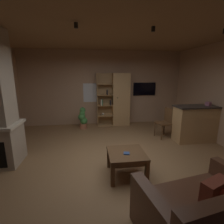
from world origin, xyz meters
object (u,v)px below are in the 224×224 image
at_px(tissue_box, 208,104).
at_px(leather_couch, 206,214).
at_px(bookshelf_cabinet, 119,100).
at_px(wall_mounted_tv, 144,89).
at_px(kitchen_bar_counter, 198,123).
at_px(potted_floor_plant, 83,118).
at_px(coffee_table, 126,157).
at_px(dining_chair, 166,121).
at_px(table_book_0, 127,153).

relative_size(tissue_box, leather_couch, 0.07).
xyz_separation_m(bookshelf_cabinet, wall_mounted_tv, (1.07, 0.21, 0.38)).
xyz_separation_m(kitchen_bar_counter, potted_floor_plant, (-3.41, 1.58, -0.14)).
xyz_separation_m(leather_couch, coffee_table, (-0.67, 1.35, 0.09)).
distance_m(leather_couch, wall_mounted_tv, 5.07).
distance_m(bookshelf_cabinet, dining_chair, 2.00).
xyz_separation_m(kitchen_bar_counter, wall_mounted_tv, (-0.97, 2.12, 0.84)).
xyz_separation_m(dining_chair, potted_floor_plant, (-2.59, 1.17, -0.14)).
height_order(dining_chair, potted_floor_plant, dining_chair).
relative_size(bookshelf_cabinet, tissue_box, 16.53).
bearing_deg(bookshelf_cabinet, leather_couch, -86.97).
relative_size(tissue_box, potted_floor_plant, 0.15).
distance_m(leather_couch, table_book_0, 1.47).
distance_m(table_book_0, potted_floor_plant, 3.19).
height_order(tissue_box, leather_couch, tissue_box).
relative_size(leather_couch, potted_floor_plant, 2.08).
distance_m(dining_chair, potted_floor_plant, 2.85).
xyz_separation_m(bookshelf_cabinet, table_book_0, (-0.43, -3.39, -0.50)).
bearing_deg(bookshelf_cabinet, potted_floor_plant, -166.08).
bearing_deg(wall_mounted_tv, coffee_table, -112.82).
relative_size(leather_couch, dining_chair, 1.77).
relative_size(tissue_box, dining_chair, 0.13).
bearing_deg(bookshelf_cabinet, tissue_box, -40.77).
height_order(bookshelf_cabinet, dining_chair, bookshelf_cabinet).
distance_m(kitchen_bar_counter, coffee_table, 2.84).
xyz_separation_m(leather_couch, wall_mounted_tv, (0.82, 4.89, 1.07)).
relative_size(bookshelf_cabinet, coffee_table, 2.84).
bearing_deg(tissue_box, coffee_table, -152.58).
xyz_separation_m(bookshelf_cabinet, potted_floor_plant, (-1.37, -0.34, -0.60)).
relative_size(potted_floor_plant, wall_mounted_tv, 0.87).
relative_size(leather_couch, wall_mounted_tv, 1.80).
distance_m(tissue_box, coffee_table, 3.10).
xyz_separation_m(table_book_0, potted_floor_plant, (-0.94, 3.05, -0.09)).
xyz_separation_m(bookshelf_cabinet, coffee_table, (-0.42, -3.33, -0.60)).
xyz_separation_m(bookshelf_cabinet, kitchen_bar_counter, (2.04, -1.91, -0.45)).
height_order(kitchen_bar_counter, tissue_box, tissue_box).
xyz_separation_m(tissue_box, coffee_table, (-2.67, -1.39, -0.73)).
xyz_separation_m(leather_couch, dining_chair, (0.98, 3.17, 0.23)).
distance_m(kitchen_bar_counter, table_book_0, 2.87).
height_order(tissue_box, dining_chair, tissue_box).
relative_size(coffee_table, dining_chair, 0.76).
bearing_deg(dining_chair, tissue_box, -22.72).
bearing_deg(potted_floor_plant, bookshelf_cabinet, 13.92).
bearing_deg(leather_couch, tissue_box, 53.78).
height_order(tissue_box, table_book_0, tissue_box).
height_order(leather_couch, potted_floor_plant, leather_couch).
bearing_deg(potted_floor_plant, table_book_0, -72.90).
bearing_deg(table_book_0, leather_couch, -62.39).
distance_m(coffee_table, potted_floor_plant, 3.14).
distance_m(tissue_box, table_book_0, 3.11).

